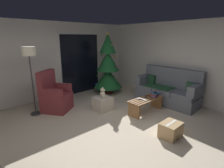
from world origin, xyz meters
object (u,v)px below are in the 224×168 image
(remote_white, at_px, (144,100))
(teddy_bear_cream, at_px, (103,93))
(remote_silver, at_px, (140,99))
(floor_lamp, at_px, (29,58))
(christmas_tree, at_px, (108,67))
(book_stack, at_px, (155,94))
(cell_phone, at_px, (155,92))
(armchair, at_px, (55,97))
(remote_graphite, at_px, (146,97))
(coffee_table, at_px, (146,103))
(cardboard_box_taped_mid_floor, at_px, (171,130))
(couch, at_px, (168,90))
(ottoman, at_px, (103,104))

(remote_white, relative_size, teddy_bear_cream, 0.55)
(remote_silver, distance_m, floor_lamp, 3.01)
(christmas_tree, bearing_deg, book_stack, -90.13)
(cell_phone, height_order, armchair, armchair)
(remote_white, xyz_separation_m, armchair, (-1.66, 1.83, -0.00))
(cell_phone, bearing_deg, remote_graphite, -171.44)
(coffee_table, distance_m, book_stack, 0.39)
(teddy_bear_cream, bearing_deg, remote_white, -55.44)
(coffee_table, height_order, cardboard_box_taped_mid_floor, coffee_table)
(cardboard_box_taped_mid_floor, bearing_deg, remote_white, 66.88)
(cell_phone, distance_m, floor_lamp, 3.44)
(armchair, height_order, floor_lamp, floor_lamp)
(christmas_tree, bearing_deg, coffee_table, -99.77)
(armchair, height_order, teddy_bear_cream, armchair)
(book_stack, bearing_deg, remote_silver, 165.96)
(couch, height_order, christmas_tree, christmas_tree)
(remote_graphite, relative_size, ottoman, 0.35)
(coffee_table, bearing_deg, cardboard_box_taped_mid_floor, -118.20)
(book_stack, relative_size, cardboard_box_taped_mid_floor, 0.62)
(floor_lamp, bearing_deg, remote_silver, -39.81)
(coffee_table, xyz_separation_m, christmas_tree, (0.35, 2.02, 0.71))
(floor_lamp, relative_size, ottoman, 4.05)
(cardboard_box_taped_mid_floor, bearing_deg, remote_silver, 70.37)
(remote_silver, bearing_deg, remote_white, -115.42)
(remote_white, xyz_separation_m, christmas_tree, (0.49, 2.07, 0.57))
(teddy_bear_cream, bearing_deg, armchair, 138.74)
(book_stack, bearing_deg, remote_white, -178.50)
(remote_graphite, bearing_deg, armchair, -176.37)
(cardboard_box_taped_mid_floor, bearing_deg, book_stack, 48.75)
(remote_white, xyz_separation_m, ottoman, (-0.66, 0.95, -0.21))
(remote_white, xyz_separation_m, remote_graphite, (0.23, 0.13, 0.00))
(cardboard_box_taped_mid_floor, bearing_deg, armchair, 112.70)
(coffee_table, height_order, christmas_tree, christmas_tree)
(armchair, bearing_deg, teddy_bear_cream, -41.26)
(christmas_tree, bearing_deg, remote_silver, -104.94)
(book_stack, xyz_separation_m, armchair, (-2.15, 1.82, -0.04))
(remote_white, bearing_deg, armchair, -38.88)
(remote_graphite, relative_size, christmas_tree, 0.07)
(book_stack, bearing_deg, christmas_tree, 89.87)
(remote_graphite, relative_size, armchair, 0.14)
(armchair, bearing_deg, christmas_tree, 6.51)
(ottoman, bearing_deg, teddy_bear_cream, -48.30)
(remote_white, bearing_deg, cardboard_box_taped_mid_floor, 75.79)
(couch, xyz_separation_m, floor_lamp, (-3.43, 1.86, 1.11))
(couch, distance_m, remote_silver, 1.28)
(couch, bearing_deg, coffee_table, -178.77)
(christmas_tree, height_order, cardboard_box_taped_mid_floor, christmas_tree)
(ottoman, xyz_separation_m, cardboard_box_taped_mid_floor, (0.21, -2.01, -0.04))
(armchair, bearing_deg, coffee_table, -44.58)
(remote_graphite, bearing_deg, ottoman, -177.10)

